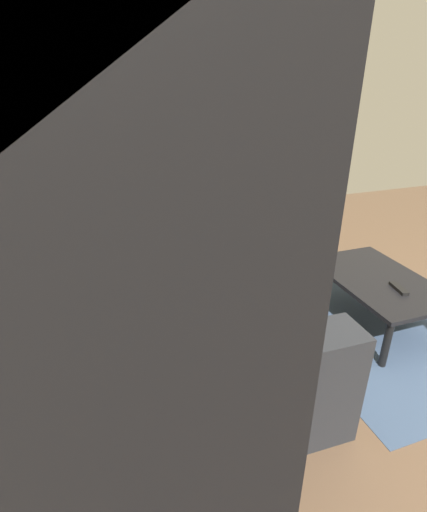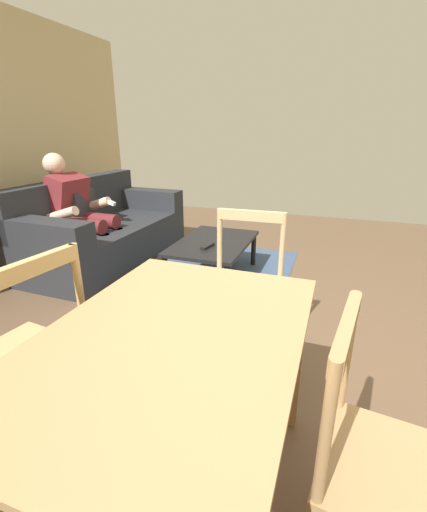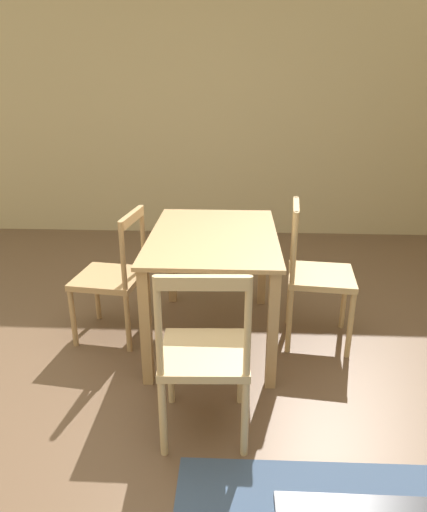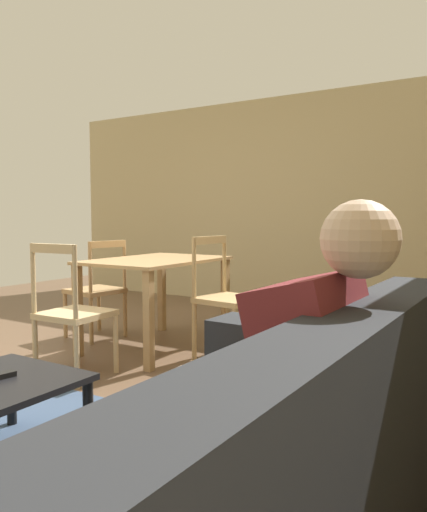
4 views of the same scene
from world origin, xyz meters
TOP-DOWN VIEW (x-y plane):
  - ground_plane at (0.00, 0.00)m, footprint 8.50×8.50m
  - wall_side at (-3.25, 0.00)m, footprint 0.12×6.08m
  - dining_table at (-0.83, 0.09)m, footprint 1.18×0.81m
  - dining_chair_near_wall at (-0.83, 0.77)m, footprint 0.46×0.46m
  - dining_chair_facing_couch at (0.09, 0.09)m, footprint 0.44×0.44m
  - dining_chair_by_doorway at (-0.82, -0.59)m, footprint 0.47×0.47m

SIDE VIEW (x-z plane):
  - ground_plane at x=0.00m, z-range 0.00..0.00m
  - dining_chair_by_doorway at x=-0.82m, z-range -0.01..0.88m
  - dining_chair_facing_couch at x=0.09m, z-range -0.02..0.91m
  - dining_chair_near_wall at x=-0.83m, z-range 0.00..0.95m
  - dining_table at x=-0.83m, z-range 0.25..1.00m
  - wall_side at x=-3.25m, z-range 0.00..2.54m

